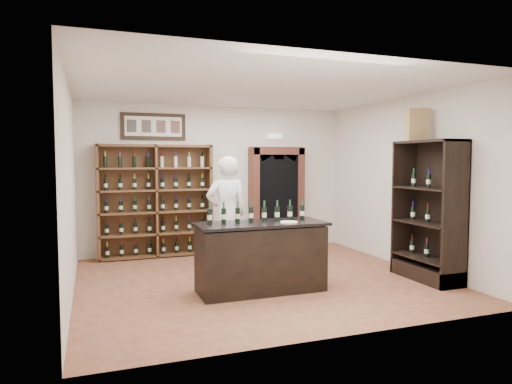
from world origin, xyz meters
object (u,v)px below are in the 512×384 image
counter_bottle_0 (210,216)px  side_cabinet (429,232)px  wine_crate (417,125)px  tasting_counter (261,257)px  wine_shelf (156,201)px  shopkeeper (226,214)px

counter_bottle_0 → side_cabinet: side_cabinet is taller
side_cabinet → wine_crate: 1.73m
tasting_counter → side_cabinet: 2.75m
wine_crate → wine_shelf: bearing=151.2°
shopkeeper → wine_shelf: bearing=-58.4°
tasting_counter → wine_crate: size_ratio=3.63×
tasting_counter → shopkeeper: 1.47m
counter_bottle_0 → shopkeeper: bearing=64.2°
counter_bottle_0 → wine_crate: 3.65m
tasting_counter → shopkeeper: (-0.11, 1.39, 0.48)m
shopkeeper → tasting_counter: bearing=93.5°
wine_shelf → shopkeeper: 1.84m
shopkeeper → wine_crate: bearing=151.7°
wine_shelf → side_cabinet: same height
wine_shelf → shopkeeper: (0.99, -1.54, -0.12)m
counter_bottle_0 → wine_crate: size_ratio=0.58×
wine_shelf → tasting_counter: 3.19m
side_cabinet → tasting_counter: bearing=173.7°
wine_crate → side_cabinet: bearing=-67.4°
wine_shelf → counter_bottle_0: size_ratio=7.33×
wine_shelf → side_cabinet: size_ratio=1.00×
tasting_counter → side_cabinet: (2.72, -0.30, 0.26)m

